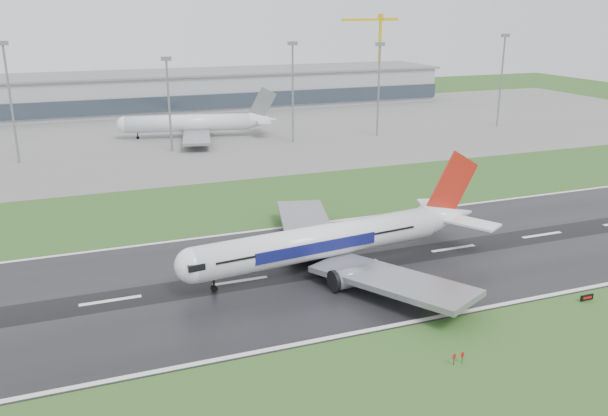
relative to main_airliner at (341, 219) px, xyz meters
name	(u,v)px	position (x,y,z in m)	size (l,w,h in m)	color
ground	(353,264)	(2.50, -0.16, -8.45)	(520.00, 520.00, 0.00)	#28501D
runway	(354,264)	(2.50, -0.16, -8.40)	(400.00, 45.00, 0.10)	black
apron	(202,134)	(2.50, 124.84, -8.41)	(400.00, 130.00, 0.08)	slate
terminal	(172,92)	(2.50, 184.84, -0.95)	(240.00, 36.00, 15.00)	gray
main_airliner	(341,219)	(0.00, 0.00, 0.00)	(56.54, 53.85, 16.69)	white
parked_airliner	(195,114)	(-0.71, 118.76, -0.43)	(54.16, 50.43, 15.87)	silver
tower_crane	(380,54)	(110.20, 199.84, 11.37)	(39.75, 2.17, 39.63)	gold
runway_sign	(587,298)	(29.05, -25.34, -7.93)	(2.30, 0.26, 1.04)	black
floodmast_1	(11,106)	(-54.78, 99.84, 7.70)	(0.64, 0.64, 32.30)	gray
floodmast_2	(169,107)	(-11.84, 99.84, 5.11)	(0.64, 0.64, 27.10)	gray
floodmast_3	(293,95)	(27.54, 99.84, 6.94)	(0.64, 0.64, 30.77)	gray
floodmast_4	(378,92)	(58.24, 99.84, 6.52)	(0.64, 0.64, 29.93)	gray
floodmast_5	(501,83)	(107.97, 99.84, 7.58)	(0.64, 0.64, 32.05)	gray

